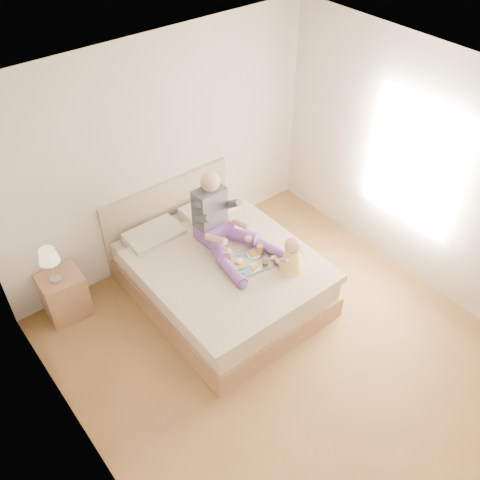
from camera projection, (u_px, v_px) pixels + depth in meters
room at (297, 237)px, 4.60m from camera, size 4.02×4.22×2.71m
bed at (218, 272)px, 5.98m from camera, size 1.70×2.18×1.00m
nightstand at (64, 295)px, 5.78m from camera, size 0.46×0.41×0.54m
lamp at (49, 258)px, 5.34m from camera, size 0.21×0.21×0.43m
adult at (221, 224)px, 5.75m from camera, size 0.73×1.05×0.86m
tray at (247, 261)px, 5.64m from camera, size 0.54×0.45×0.14m
baby at (291, 257)px, 5.48m from camera, size 0.28×0.38×0.42m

